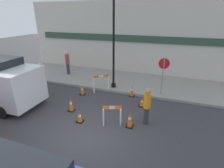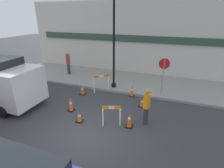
{
  "view_description": "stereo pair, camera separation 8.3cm",
  "coord_description": "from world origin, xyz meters",
  "px_view_note": "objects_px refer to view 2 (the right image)",
  "views": [
    {
      "loc": [
        2.97,
        -4.79,
        4.55
      ],
      "look_at": [
        0.01,
        3.48,
        1.0
      ],
      "focal_mm": 28.0,
      "sensor_mm": 36.0,
      "label": 1
    },
    {
      "loc": [
        3.05,
        -4.77,
        4.55
      ],
      "look_at": [
        0.01,
        3.48,
        1.0
      ],
      "focal_mm": 28.0,
      "sensor_mm": 36.0,
      "label": 2
    }
  ],
  "objects_px": {
    "stop_sign": "(164,71)",
    "person_worker": "(147,105)",
    "person_pedestrian": "(68,62)",
    "streetlamp_post": "(114,29)"
  },
  "relations": [
    {
      "from": "stop_sign",
      "to": "person_pedestrian",
      "type": "xyz_separation_m",
      "value": [
        -7.16,
        1.41,
        -0.49
      ]
    },
    {
      "from": "person_worker",
      "to": "person_pedestrian",
      "type": "distance_m",
      "value": 8.12
    },
    {
      "from": "stop_sign",
      "to": "person_worker",
      "type": "distance_m",
      "value": 3.12
    },
    {
      "from": "person_worker",
      "to": "person_pedestrian",
      "type": "relative_size",
      "value": 0.97
    },
    {
      "from": "streetlamp_post",
      "to": "person_worker",
      "type": "xyz_separation_m",
      "value": [
        2.62,
        -3.18,
        -2.79
      ]
    },
    {
      "from": "streetlamp_post",
      "to": "person_worker",
      "type": "bearing_deg",
      "value": -50.46
    },
    {
      "from": "person_pedestrian",
      "to": "stop_sign",
      "type": "bearing_deg",
      "value": -167.29
    },
    {
      "from": "streetlamp_post",
      "to": "person_pedestrian",
      "type": "height_order",
      "value": "streetlamp_post"
    },
    {
      "from": "streetlamp_post",
      "to": "stop_sign",
      "type": "bearing_deg",
      "value": -2.84
    },
    {
      "from": "streetlamp_post",
      "to": "stop_sign",
      "type": "relative_size",
      "value": 2.59
    }
  ]
}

